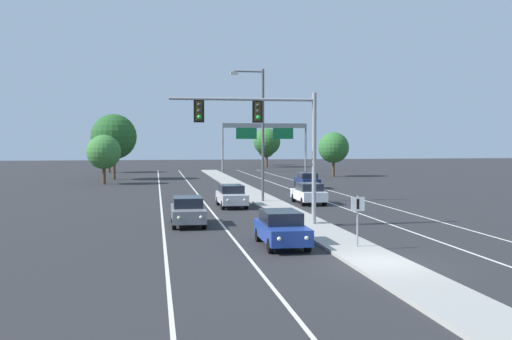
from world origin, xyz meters
The scene contains 21 objects.
ground_plane centered at (0.00, 0.00, 0.00)m, with size 260.00×260.00×0.00m, color #28282B.
median_island centered at (0.00, 18.00, 0.07)m, with size 2.40×110.00×0.15m, color #9E9B93.
lane_stripe_oncoming_center centered at (-4.70, 25.00, 0.00)m, with size 0.14×100.00×0.01m, color silver.
lane_stripe_receding_center centered at (4.70, 25.00, 0.00)m, with size 0.14×100.00×0.01m, color silver.
edge_stripe_left centered at (-8.00, 25.00, 0.00)m, with size 0.14×100.00×0.01m, color silver.
edge_stripe_right centered at (8.00, 25.00, 0.00)m, with size 0.14×100.00×0.01m, color silver.
overhead_signal_mast centered at (-2.32, 10.43, 5.34)m, with size 8.00×0.44×7.20m.
median_sign_post centered at (0.21, 3.22, 1.59)m, with size 0.60×0.10×2.20m.
street_lamp_median centered at (-0.53, 23.29, 5.79)m, with size 2.58×0.28×10.00m.
car_oncoming_blue centered at (-2.85, 4.65, 0.82)m, with size 1.82×4.47×1.58m.
car_oncoming_grey centered at (-6.62, 12.08, 0.82)m, with size 1.84×4.48×1.58m.
car_oncoming_silver centered at (-3.04, 20.77, 0.82)m, with size 1.86×4.49×1.58m.
car_receding_white centered at (2.95, 21.96, 0.82)m, with size 1.84×4.48×1.58m.
car_receding_navy centered at (6.53, 36.27, 0.82)m, with size 1.92×4.51×1.58m.
highway_sign_gantry centered at (8.20, 68.68, 6.16)m, with size 13.28×0.42×7.50m.
tree_far_left_a centered at (-13.39, 53.44, 5.25)m, with size 5.55×5.55×8.03m.
tree_far_right_a centered at (14.99, 54.96, 3.86)m, with size 4.09×4.09×5.92m.
tree_far_right_b centered at (13.09, 93.55, 3.14)m, with size 3.33×3.33×4.82m.
tree_far_left_c centered at (-13.93, 45.47, 3.53)m, with size 3.74×3.74×5.41m.
tree_far_left_b centered at (-15.21, 70.07, 4.26)m, with size 4.51×4.51×6.53m.
tree_far_right_c centered at (11.51, 84.34, 4.61)m, with size 4.88×4.88×7.06m.
Camera 1 is at (-8.39, -21.20, 4.71)m, focal length 41.73 mm.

